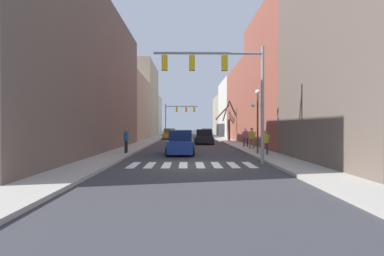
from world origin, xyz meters
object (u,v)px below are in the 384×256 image
at_px(pedestrian_on_right_sidewalk, 265,140).
at_px(car_parked_left_near, 181,143).
at_px(pedestrian_near_right_corner, 126,138).
at_px(traffic_signal_near, 223,77).
at_px(traffic_signal_far, 178,113).
at_px(car_driving_away_lane, 170,134).
at_px(street_lamp_right_corner, 258,108).
at_px(car_driving_toward_lane, 204,137).
at_px(car_parked_right_near, 206,134).
at_px(street_tree_right_far, 231,126).
at_px(pedestrian_on_left_sidewalk, 246,136).
at_px(street_tree_left_far, 228,121).
at_px(pedestrian_crossing_street, 252,136).

bearing_deg(pedestrian_on_right_sidewalk, car_parked_left_near, -24.37).
height_order(car_parked_left_near, pedestrian_near_right_corner, pedestrian_near_right_corner).
xyz_separation_m(traffic_signal_near, traffic_signal_far, (-3.66, 35.62, -0.50)).
distance_m(car_parked_left_near, car_driving_away_lane, 26.07).
bearing_deg(street_lamp_right_corner, car_driving_toward_lane, 102.85).
bearing_deg(car_parked_right_near, car_driving_toward_lane, 175.19).
bearing_deg(car_parked_left_near, street_tree_right_far, 161.20).
bearing_deg(car_driving_away_lane, pedestrian_on_left_sidewalk, -157.33).
bearing_deg(street_tree_right_far, street_tree_left_far, -107.54).
bearing_deg(car_parked_left_near, street_lamp_right_corner, 80.48).
relative_size(traffic_signal_near, car_driving_away_lane, 1.39).
bearing_deg(pedestrian_near_right_corner, pedestrian_on_right_sidewalk, -91.08).
bearing_deg(pedestrian_near_right_corner, car_driving_toward_lane, -19.12).
relative_size(street_lamp_right_corner, car_parked_right_near, 0.95).
bearing_deg(pedestrian_on_right_sidewalk, street_lamp_right_corner, -77.60).
bearing_deg(street_tree_right_far, traffic_signal_far, 126.91).
height_order(car_driving_toward_lane, street_tree_left_far, street_tree_left_far).
bearing_deg(car_parked_right_near, car_parked_left_near, 172.46).
distance_m(traffic_signal_near, car_parked_right_near, 34.71).
height_order(pedestrian_near_right_corner, street_tree_right_far, street_tree_right_far).
bearing_deg(pedestrian_near_right_corner, pedestrian_on_left_sidewalk, -50.53).
relative_size(traffic_signal_near, pedestrian_near_right_corner, 3.61).
bearing_deg(car_parked_right_near, car_driving_away_lane, 114.81).
bearing_deg(street_tree_left_far, street_lamp_right_corner, -91.36).
relative_size(car_parked_right_near, street_tree_left_far, 0.90).
height_order(pedestrian_on_left_sidewalk, street_tree_left_far, street_tree_left_far).
bearing_deg(car_driving_toward_lane, car_parked_left_near, 169.02).
relative_size(traffic_signal_near, street_tree_left_far, 1.22).
bearing_deg(pedestrian_on_left_sidewalk, street_lamp_right_corner, -82.86).
distance_m(car_parked_right_near, car_parked_left_near, 29.04).
height_order(pedestrian_on_left_sidewalk, pedestrian_near_right_corner, pedestrian_near_right_corner).
distance_m(car_driving_toward_lane, street_tree_right_far, 8.19).
relative_size(street_lamp_right_corner, car_driving_toward_lane, 1.10).
distance_m(traffic_signal_near, pedestrian_crossing_street, 10.21).
bearing_deg(car_driving_toward_lane, pedestrian_crossing_street, -159.20).
height_order(traffic_signal_near, pedestrian_crossing_street, traffic_signal_near).
xyz_separation_m(pedestrian_near_right_corner, street_tree_left_far, (9.95, 17.86, 1.48)).
distance_m(pedestrian_on_left_sidewalk, street_tree_left_far, 11.60).
relative_size(car_driving_away_lane, pedestrian_on_left_sidewalk, 2.67).
distance_m(car_driving_toward_lane, pedestrian_near_right_corner, 14.56).
height_order(traffic_signal_near, car_driving_away_lane, traffic_signal_near).
bearing_deg(car_parked_left_near, traffic_signal_far, -177.78).
relative_size(traffic_signal_near, car_parked_right_near, 1.37).
relative_size(street_lamp_right_corner, pedestrian_on_left_sidewalk, 2.59).
xyz_separation_m(traffic_signal_far, pedestrian_on_right_sidewalk, (7.03, -31.79, -3.22)).
bearing_deg(traffic_signal_far, pedestrian_near_right_corner, -95.27).
height_order(traffic_signal_far, street_tree_right_far, traffic_signal_far).
bearing_deg(pedestrian_on_left_sidewalk, car_parked_left_near, -124.20).
bearing_deg(street_tree_right_far, car_driving_away_lane, 144.49).
height_order(pedestrian_crossing_street, street_tree_left_far, street_tree_left_far).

